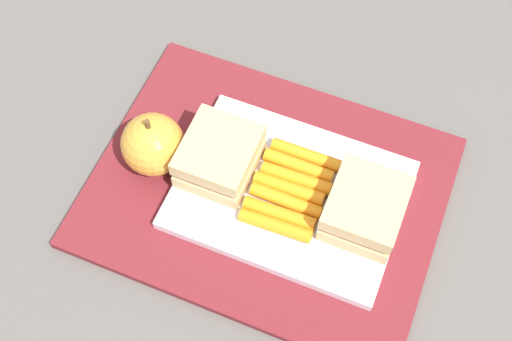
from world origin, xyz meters
The scene contains 7 objects.
ground_plane centered at (0.00, 0.00, 0.00)m, with size 2.40×2.40×0.00m, color #56514C.
lunchbag_mat centered at (0.00, 0.00, 0.01)m, with size 0.36×0.28×0.01m, color maroon.
food_tray centered at (-0.03, 0.00, 0.02)m, with size 0.23×0.17×0.01m, color white.
sandwich_half_left centered at (-0.10, 0.00, 0.04)m, with size 0.07×0.08×0.04m.
sandwich_half_right centered at (0.05, 0.00, 0.04)m, with size 0.07×0.08×0.04m.
carrot_sticks_bundle centered at (-0.03, 0.00, 0.03)m, with size 0.08×0.10×0.02m.
apple centered at (0.12, 0.01, 0.04)m, with size 0.07×0.07×0.08m.
Camera 1 is at (-0.11, 0.30, 0.64)m, focal length 47.19 mm.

